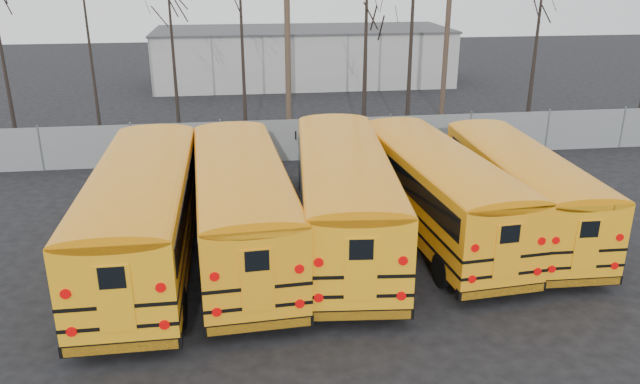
{
  "coord_description": "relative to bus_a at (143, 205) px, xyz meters",
  "views": [
    {
      "loc": [
        -3.17,
        -16.23,
        8.91
      ],
      "look_at": [
        -0.55,
        3.27,
        1.6
      ],
      "focal_mm": 35.0,
      "sensor_mm": 36.0,
      "label": 1
    }
  ],
  "objects": [
    {
      "name": "ground",
      "position": [
        6.15,
        -1.88,
        -1.97
      ],
      "size": [
        120.0,
        120.0,
        0.0
      ],
      "primitive_type": "plane",
      "color": "black",
      "rests_on": "ground"
    },
    {
      "name": "fence",
      "position": [
        6.15,
        10.12,
        -0.97
      ],
      "size": [
        40.0,
        0.04,
        2.0
      ],
      "primitive_type": "cube",
      "color": "gray",
      "rests_on": "ground"
    },
    {
      "name": "distant_building",
      "position": [
        8.15,
        30.12,
        0.03
      ],
      "size": [
        22.0,
        8.0,
        4.0
      ],
      "primitive_type": "cube",
      "color": "#A8A9A4",
      "rests_on": "ground"
    },
    {
      "name": "bus_a",
      "position": [
        0.0,
        0.0,
        0.0
      ],
      "size": [
        2.84,
        12.03,
        3.36
      ],
      "rotation": [
        0.0,
        0.0,
        0.01
      ],
      "color": "black",
      "rests_on": "ground"
    },
    {
      "name": "bus_b",
      "position": [
        2.93,
        0.39,
        -0.04
      ],
      "size": [
        3.42,
        11.9,
        3.29
      ],
      "rotation": [
        0.0,
        0.0,
        0.06
      ],
      "color": "black",
      "rests_on": "ground"
    },
    {
      "name": "bus_c",
      "position": [
        6.26,
        0.66,
        0.01
      ],
      "size": [
        3.82,
        12.27,
        3.38
      ],
      "rotation": [
        0.0,
        0.0,
        -0.09
      ],
      "color": "black",
      "rests_on": "ground"
    },
    {
      "name": "bus_d",
      "position": [
        9.46,
        1.02,
        -0.12
      ],
      "size": [
        3.59,
        11.43,
        3.15
      ],
      "rotation": [
        0.0,
        0.0,
        0.09
      ],
      "color": "black",
      "rests_on": "ground"
    },
    {
      "name": "bus_e",
      "position": [
        12.42,
        1.03,
        -0.21
      ],
      "size": [
        2.73,
        10.77,
        3.0
      ],
      "rotation": [
        0.0,
        0.0,
        -0.03
      ],
      "color": "black",
      "rests_on": "ground"
    },
    {
      "name": "utility_pole_left",
      "position": [
        5.79,
        15.94,
        3.26
      ],
      "size": [
        1.8,
        0.51,
        10.17
      ],
      "rotation": [
        0.0,
        0.0,
        -0.21
      ],
      "color": "#4C3A2B",
      "rests_on": "ground"
    },
    {
      "name": "utility_pole_right",
      "position": [
        15.26,
        17.77,
        2.99
      ],
      "size": [
        1.67,
        0.66,
        9.66
      ],
      "rotation": [
        0.0,
        0.0,
        0.32
      ],
      "color": "#463327",
      "rests_on": "ground"
    },
    {
      "name": "tree_2",
      "position": [
        -4.14,
        14.48,
        3.23
      ],
      "size": [
        0.26,
        0.26,
        10.39
      ],
      "primitive_type": "cone",
      "color": "black",
      "rests_on": "ground"
    },
    {
      "name": "tree_3",
      "position": [
        -0.05,
        13.73,
        2.86
      ],
      "size": [
        0.26,
        0.26,
        9.65
      ],
      "primitive_type": "cone",
      "color": "black",
      "rests_on": "ground"
    },
    {
      "name": "tree_4",
      "position": [
        3.34,
        12.76,
        3.83
      ],
      "size": [
        0.26,
        0.26,
        11.6
      ],
      "primitive_type": "cone",
      "color": "black",
      "rests_on": "ground"
    },
    {
      "name": "tree_5",
      "position": [
        9.26,
        12.07,
        2.77
      ],
      "size": [
        0.26,
        0.26,
        9.48
      ],
      "primitive_type": "cone",
      "color": "black",
      "rests_on": "ground"
    },
    {
      "name": "tree_6",
      "position": [
        11.68,
        12.64,
        4.45
      ],
      "size": [
        0.26,
        0.26,
        12.84
      ],
      "primitive_type": "cone",
      "color": "black",
      "rests_on": "ground"
    },
    {
      "name": "tree_7",
      "position": [
        19.32,
        14.74,
        2.72
      ],
      "size": [
        0.26,
        0.26,
        9.37
      ],
      "primitive_type": "cone",
      "color": "black",
      "rests_on": "ground"
    }
  ]
}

